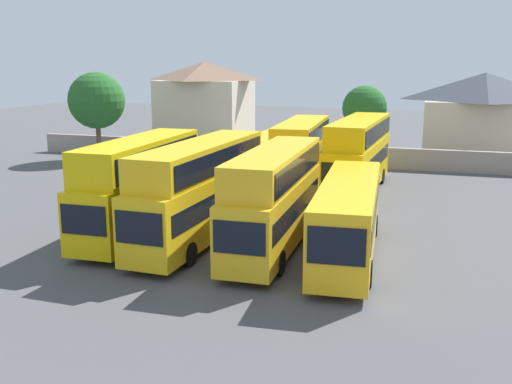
{
  "coord_description": "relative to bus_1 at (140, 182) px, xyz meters",
  "views": [
    {
      "loc": [
        8.92,
        -26.28,
        8.87
      ],
      "look_at": [
        0.0,
        3.0,
        2.03
      ],
      "focal_mm": 41.2,
      "sensor_mm": 36.0,
      "label": 1
    }
  ],
  "objects": [
    {
      "name": "bus_1",
      "position": [
        0.0,
        0.0,
        0.0
      ],
      "size": [
        2.7,
        10.54,
        4.99
      ],
      "rotation": [
        0.0,
        0.0,
        -1.55
      ],
      "color": "yellow",
      "rests_on": "ground"
    },
    {
      "name": "tree_left_of_lot",
      "position": [
        8.33,
        25.84,
        2.01
      ],
      "size": [
        3.91,
        3.91,
        6.81
      ],
      "color": "brown",
      "rests_on": "ground"
    },
    {
      "name": "tree_behind_wall",
      "position": [
        -14.98,
        20.34,
        2.59
      ],
      "size": [
        5.07,
        5.07,
        7.95
      ],
      "color": "brown",
      "rests_on": "ground"
    },
    {
      "name": "bus_5",
      "position": [
        2.55,
        13.65,
        -0.8
      ],
      "size": [
        3.02,
        11.9,
        3.53
      ],
      "rotation": [
        0.0,
        0.0,
        -1.61
      ],
      "color": "gold",
      "rests_on": "ground"
    },
    {
      "name": "house_terrace_centre",
      "position": [
        18.51,
        31.79,
        1.21
      ],
      "size": [
        10.82,
        8.37,
        7.86
      ],
      "color": "beige",
      "rests_on": "ground"
    },
    {
      "name": "bus_7",
      "position": [
        9.44,
        13.62,
        0.02
      ],
      "size": [
        3.19,
        11.96,
        5.03
      ],
      "rotation": [
        0.0,
        0.0,
        -1.62
      ],
      "color": "yellow",
      "rests_on": "ground"
    },
    {
      "name": "bus_3",
      "position": [
        7.24,
        -0.23,
        -0.11
      ],
      "size": [
        2.67,
        11.12,
        4.79
      ],
      "rotation": [
        0.0,
        0.0,
        -1.55
      ],
      "color": "gold",
      "rests_on": "ground"
    },
    {
      "name": "bus_2",
      "position": [
        3.35,
        0.02,
        -0.02
      ],
      "size": [
        2.95,
        11.94,
        4.94
      ],
      "rotation": [
        0.0,
        0.0,
        -1.61
      ],
      "color": "yellow",
      "rests_on": "ground"
    },
    {
      "name": "bus_6",
      "position": [
        5.52,
        13.18,
        -0.1
      ],
      "size": [
        3.15,
        10.92,
        4.8
      ],
      "rotation": [
        0.0,
        0.0,
        -1.52
      ],
      "color": "yellow",
      "rests_on": "ground"
    },
    {
      "name": "bus_4",
      "position": [
        10.8,
        -0.38,
        -0.8
      ],
      "size": [
        3.21,
        11.87,
        3.52
      ],
      "rotation": [
        0.0,
        0.0,
        -1.5
      ],
      "color": "yellow",
      "rests_on": "ground"
    },
    {
      "name": "depot_boundary_wall",
      "position": [
        5.4,
        23.34,
        -1.91
      ],
      "size": [
        56.0,
        0.5,
        1.8
      ],
      "primitive_type": "cube",
      "color": "gray",
      "rests_on": "ground"
    },
    {
      "name": "ground",
      "position": [
        5.4,
        17.78,
        -2.81
      ],
      "size": [
        140.0,
        140.0,
        0.0
      ],
      "primitive_type": "plane",
      "color": "#4C4C4F"
    },
    {
      "name": "house_terrace_left",
      "position": [
        -9.59,
        33.12,
        1.69
      ],
      "size": [
        9.33,
        8.3,
        8.84
      ],
      "color": "beige",
      "rests_on": "ground"
    }
  ]
}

